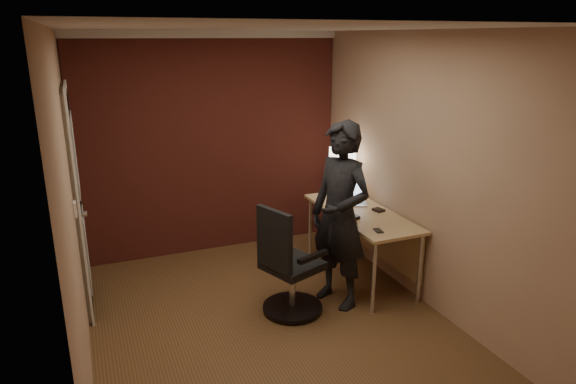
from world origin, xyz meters
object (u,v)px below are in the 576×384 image
object	(u,v)px
desk_lamp	(342,158)
mouse	(354,217)
person	(340,216)
desk	(367,222)
wallet	(379,210)
office_chair	(287,269)
laptop	(351,196)
phone	(378,231)

from	to	relation	value
desk_lamp	mouse	distance (m)	0.89
mouse	person	world-z (taller)	person
desk	wallet	size ratio (longest dim) A/B	13.64
desk	office_chair	bearing A→B (deg)	-158.69
laptop	desk_lamp	bearing A→B (deg)	82.56
desk_lamp	laptop	world-z (taller)	desk_lamp
wallet	desk_lamp	bearing A→B (deg)	97.15
mouse	person	distance (m)	0.39
desk	phone	world-z (taller)	phone
desk_lamp	wallet	xyz separation A→B (m)	(0.08, -0.65, -0.41)
phone	wallet	bearing A→B (deg)	67.18
laptop	wallet	world-z (taller)	laptop
phone	laptop	bearing A→B (deg)	87.01
desk_lamp	laptop	bearing A→B (deg)	-97.44
desk	office_chair	world-z (taller)	office_chair
desk	phone	bearing A→B (deg)	-110.85
wallet	phone	bearing A→B (deg)	-122.10
desk_lamp	office_chair	xyz separation A→B (m)	(-1.07, -1.01, -0.70)
laptop	office_chair	world-z (taller)	office_chair
laptop	mouse	xyz separation A→B (m)	(-0.22, -0.47, -0.05)
laptop	mouse	world-z (taller)	laptop
laptop	desk	bearing A→B (deg)	-86.26
mouse	phone	bearing A→B (deg)	-98.89
wallet	person	xyz separation A→B (m)	(-0.62, -0.33, 0.13)
phone	person	world-z (taller)	person
desk	laptop	xyz separation A→B (m)	(-0.02, 0.31, 0.19)
desk_lamp	person	size ratio (longest dim) A/B	0.31
desk_lamp	person	bearing A→B (deg)	-118.69
laptop	office_chair	size ratio (longest dim) A/B	0.40
laptop	person	distance (m)	0.87
office_chair	person	world-z (taller)	person
desk	desk_lamp	size ratio (longest dim) A/B	2.80
desk_lamp	wallet	size ratio (longest dim) A/B	4.86
wallet	person	size ratio (longest dim) A/B	0.06
desk	mouse	distance (m)	0.32
desk_lamp	office_chair	size ratio (longest dim) A/B	0.53
desk	person	size ratio (longest dim) A/B	0.86
desk	desk_lamp	bearing A→B (deg)	88.37
phone	wallet	xyz separation A→B (m)	(0.31, 0.49, 0.01)
mouse	wallet	size ratio (longest dim) A/B	0.91
phone	desk	bearing A→B (deg)	78.43
desk_lamp	person	world-z (taller)	person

